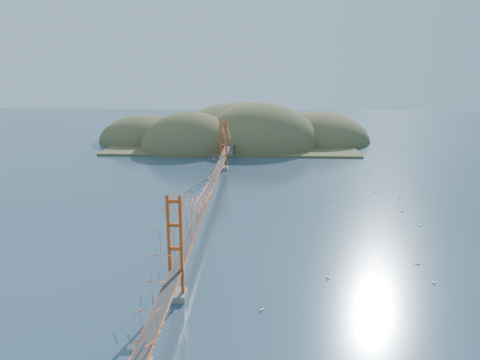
{
  "coord_description": "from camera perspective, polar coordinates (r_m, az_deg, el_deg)",
  "views": [
    {
      "loc": [
        9.12,
        -75.4,
        25.29
      ],
      "look_at": [
        5.3,
        0.0,
        5.44
      ],
      "focal_mm": 35.0,
      "sensor_mm": 36.0,
      "label": 1
    }
  ],
  "objects": [
    {
      "name": "sailboat_extra_1",
      "position": [
        50.12,
        2.71,
        -15.4
      ],
      "size": [
        0.58,
        0.58,
        0.61
      ],
      "color": "white",
      "rests_on": "ground"
    },
    {
      "name": "sailboat_16",
      "position": [
        97.27,
        12.06,
        -0.58
      ],
      "size": [
        0.68,
        0.68,
        0.73
      ],
      "color": "white",
      "rests_on": "ground"
    },
    {
      "name": "sailboat_8",
      "position": [
        113.77,
        15.58,
        1.41
      ],
      "size": [
        0.65,
        0.65,
        0.69
      ],
      "color": "white",
      "rests_on": "ground"
    },
    {
      "name": "sailboat_7",
      "position": [
        114.55,
        15.35,
        1.52
      ],
      "size": [
        0.59,
        0.59,
        0.65
      ],
      "color": "white",
      "rests_on": "ground"
    },
    {
      "name": "sailboat_13",
      "position": [
        78.06,
        21.08,
        -5.09
      ],
      "size": [
        0.58,
        0.54,
        0.65
      ],
      "color": "white",
      "rests_on": "ground"
    },
    {
      "name": "sailboat_2",
      "position": [
        64.05,
        20.81,
        -9.4
      ],
      "size": [
        0.63,
        0.52,
        0.73
      ],
      "color": "white",
      "rests_on": "ground"
    },
    {
      "name": "sailboat_10",
      "position": [
        57.48,
        10.66,
        -11.47
      ],
      "size": [
        0.66,
        0.66,
        0.72
      ],
      "color": "white",
      "rests_on": "ground"
    },
    {
      "name": "sailboat_14",
      "position": [
        84.33,
        19.14,
        -3.46
      ],
      "size": [
        0.7,
        0.7,
        0.73
      ],
      "color": "white",
      "rests_on": "ground"
    },
    {
      "name": "sailboat_17",
      "position": [
        102.4,
        27.17,
        -1.16
      ],
      "size": [
        0.49,
        0.44,
        0.56
      ],
      "color": "white",
      "rests_on": "ground"
    },
    {
      "name": "sailboat_4",
      "position": [
        94.36,
        16.2,
        -1.33
      ],
      "size": [
        0.53,
        0.53,
        0.56
      ],
      "color": "white",
      "rests_on": "ground"
    },
    {
      "name": "far_headlands",
      "position": [
        146.29,
        0.15,
        4.77
      ],
      "size": [
        84.0,
        58.0,
        25.0
      ],
      "color": "brown",
      "rests_on": "ground"
    },
    {
      "name": "sailboat_6",
      "position": [
        59.72,
        22.54,
        -11.38
      ],
      "size": [
        0.61,
        0.61,
        0.64
      ],
      "color": "white",
      "rests_on": "ground"
    },
    {
      "name": "sailboat_1",
      "position": [
        87.11,
        11.26,
        -2.34
      ],
      "size": [
        0.59,
        0.59,
        0.62
      ],
      "color": "white",
      "rests_on": "ground"
    },
    {
      "name": "ground",
      "position": [
        80.05,
        -3.8,
        -3.72
      ],
      "size": [
        320.0,
        320.0,
        0.0
      ],
      "primitive_type": "plane",
      "color": "#2E475C",
      "rests_on": "ground"
    },
    {
      "name": "sailboat_3",
      "position": [
        108.0,
        5.56,
        1.19
      ],
      "size": [
        0.56,
        0.56,
        0.58
      ],
      "color": "white",
      "rests_on": "ground"
    },
    {
      "name": "sailboat_9",
      "position": [
        92.06,
        18.88,
        -1.94
      ],
      "size": [
        0.56,
        0.56,
        0.59
      ],
      "color": "white",
      "rests_on": "ground"
    },
    {
      "name": "bridge",
      "position": [
        78.3,
        -3.87,
        1.19
      ],
      "size": [
        2.2,
        94.4,
        12.0
      ],
      "color": "gray",
      "rests_on": "ground"
    },
    {
      "name": "sailboat_15",
      "position": [
        111.05,
        19.89,
        0.74
      ],
      "size": [
        0.46,
        0.52,
        0.59
      ],
      "color": "white",
      "rests_on": "ground"
    }
  ]
}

